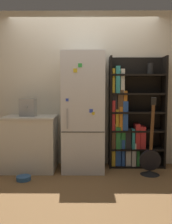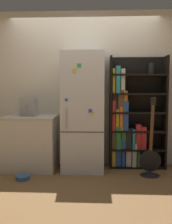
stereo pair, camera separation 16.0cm
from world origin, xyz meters
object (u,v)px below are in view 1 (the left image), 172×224
refrigerator (83,112)px  pet_bowl (24,178)px  espresso_machine (28,107)px  guitar (150,164)px  bookshelf (130,120)px

refrigerator → pet_bowl: (-0.84, -0.51, -0.90)m
pet_bowl → espresso_machine: bearing=94.7°
guitar → pet_bowl: (-1.86, -0.25, -0.14)m
guitar → pet_bowl: bearing=-172.3°
bookshelf → espresso_machine: bearing=-174.4°
refrigerator → espresso_machine: (-0.89, 0.02, 0.07)m
refrigerator → pet_bowl: size_ratio=8.90×
espresso_machine → guitar: (1.91, -0.28, -0.83)m
refrigerator → espresso_machine: 0.89m
pet_bowl → bookshelf: bearing=23.4°
refrigerator → guitar: bearing=-14.3°
bookshelf → guitar: size_ratio=1.55×
refrigerator → espresso_machine: bearing=178.5°
bookshelf → refrigerator: bearing=-166.4°
espresso_machine → guitar: size_ratio=0.24×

